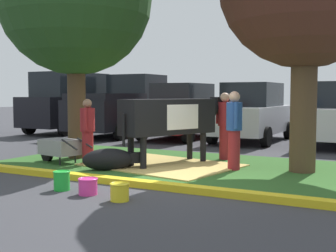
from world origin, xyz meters
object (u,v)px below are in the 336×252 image
(bucket_green, at_px, (62,180))
(bucket_pink, at_px, (88,186))
(sedan_red, at_px, (183,112))
(calf_lying, at_px, (110,160))
(cow_holstein, at_px, (172,117))
(person_handler, at_px, (234,128))
(bucket_yellow, at_px, (120,192))
(sedan_silver, at_px, (253,113))
(wheelbarrow, at_px, (59,147))
(person_visitor_near, at_px, (225,124))
(pickup_truck_black, at_px, (126,107))
(person_visitor_far, at_px, (88,130))
(suv_dark_grey, at_px, (71,103))

(bucket_green, relative_size, bucket_pink, 1.00)
(bucket_pink, bearing_deg, sedan_red, 106.54)
(bucket_green, bearing_deg, calf_lying, 101.85)
(calf_lying, relative_size, bucket_green, 3.58)
(bucket_green, bearing_deg, cow_holstein, 83.24)
(person_handler, bearing_deg, calf_lying, -152.01)
(cow_holstein, height_order, bucket_yellow, cow_holstein)
(sedan_red, distance_m, sedan_silver, 2.58)
(bucket_yellow, bearing_deg, wheelbarrow, 144.39)
(person_visitor_near, height_order, pickup_truck_black, pickup_truck_black)
(cow_holstein, relative_size, wheelbarrow, 1.83)
(person_visitor_far, xyz_separation_m, suv_dark_grey, (-6.05, 6.61, 0.45))
(bucket_yellow, height_order, suv_dark_grey, suv_dark_grey)
(person_visitor_near, distance_m, sedan_red, 5.44)
(person_handler, xyz_separation_m, person_visitor_near, (-0.72, 1.34, -0.02))
(cow_holstein, xyz_separation_m, suv_dark_grey, (-7.76, 5.69, 0.16))
(calf_lying, height_order, wheelbarrow, wheelbarrow)
(cow_holstein, height_order, sedan_silver, sedan_silver)
(person_handler, bearing_deg, bucket_yellow, -100.42)
(person_handler, height_order, pickup_truck_black, pickup_truck_black)
(person_handler, distance_m, sedan_red, 6.95)
(person_handler, distance_m, wheelbarrow, 4.13)
(person_visitor_near, height_order, bucket_yellow, person_visitor_near)
(bucket_pink, xyz_separation_m, sedan_red, (-2.67, 8.99, 0.84))
(person_visitor_near, relative_size, sedan_silver, 0.38)
(cow_holstein, bearing_deg, bucket_green, -96.76)
(pickup_truck_black, xyz_separation_m, sedan_red, (2.60, -0.17, -0.13))
(cow_holstein, bearing_deg, pickup_truck_black, 131.19)
(bucket_pink, xyz_separation_m, sedan_silver, (-0.10, 9.21, 0.84))
(calf_lying, relative_size, person_visitor_far, 0.78)
(cow_holstein, bearing_deg, person_visitor_near, 57.13)
(calf_lying, xyz_separation_m, person_handler, (2.35, 1.25, 0.68))
(bucket_pink, relative_size, suv_dark_grey, 0.07)
(sedan_red, bearing_deg, bucket_pink, -73.46)
(pickup_truck_black, bearing_deg, sedan_silver, 0.52)
(wheelbarrow, height_order, suv_dark_grey, suv_dark_grey)
(bucket_pink, height_order, sedan_silver, sedan_silver)
(bucket_pink, bearing_deg, cow_holstein, 93.54)
(cow_holstein, distance_m, person_visitor_near, 1.52)
(wheelbarrow, bearing_deg, bucket_yellow, -35.61)
(bucket_yellow, bearing_deg, suv_dark_grey, 133.38)
(cow_holstein, xyz_separation_m, person_visitor_far, (-1.71, -0.92, -0.30))
(cow_holstein, distance_m, sedan_silver, 5.83)
(person_visitor_far, xyz_separation_m, wheelbarrow, (-0.72, -0.18, -0.43))
(calf_lying, distance_m, sedan_silver, 7.25)
(person_visitor_far, relative_size, sedan_silver, 0.35)
(calf_lying, distance_m, person_handler, 2.75)
(bucket_yellow, distance_m, pickup_truck_black, 11.08)
(cow_holstein, height_order, person_handler, person_handler)
(person_handler, xyz_separation_m, sedan_silver, (-1.43, 5.91, 0.07))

